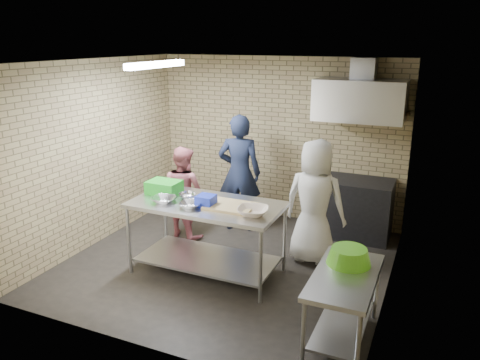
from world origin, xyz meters
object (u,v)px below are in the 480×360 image
object	(u,v)px
woman_white	(315,202)
woman_pink	(184,192)
bottle_green	(393,106)
green_basin	(349,256)
green_crate	(164,187)
blue_tub	(206,201)
prep_table	(207,238)
stove	(351,208)
bottle_red	(365,104)
side_counter	(343,308)
man_navy	(239,173)

from	to	relation	value
woman_white	woman_pink	bearing A→B (deg)	1.83
bottle_green	green_basin	bearing A→B (deg)	-90.42
green_crate	blue_tub	xyz separation A→B (m)	(0.75, -0.22, -0.02)
woman_pink	prep_table	bearing A→B (deg)	147.90
green_crate	woman_pink	bearing A→B (deg)	102.82
prep_table	woman_white	world-z (taller)	woman_white
blue_tub	woman_white	size ratio (longest dim) A/B	0.12
stove	green_crate	world-z (taller)	green_crate
bottle_red	bottle_green	world-z (taller)	bottle_red
side_counter	stove	xyz separation A→B (m)	(-0.45, 2.75, 0.08)
side_counter	stove	distance (m)	2.79
woman_pink	woman_white	xyz separation A→B (m)	(2.07, -0.05, 0.15)
bottle_red	woman_white	world-z (taller)	bottle_red
side_counter	blue_tub	distance (m)	2.11
side_counter	green_crate	distance (m)	2.86
woman_pink	woman_white	world-z (taller)	woman_white
side_counter	bottle_green	bearing A→B (deg)	90.00
green_crate	woman_pink	xyz separation A→B (m)	(-0.18, 0.81, -0.34)
green_basin	bottle_green	xyz separation A→B (m)	(0.02, 2.74, 1.18)
prep_table	woman_pink	world-z (taller)	woman_pink
green_basin	woman_pink	distance (m)	3.15
bottle_red	bottle_green	bearing A→B (deg)	0.00
prep_table	blue_tub	world-z (taller)	blue_tub
blue_tub	prep_table	bearing A→B (deg)	116.57
prep_table	side_counter	distance (m)	2.08
green_crate	bottle_green	xyz separation A→B (m)	(2.63, 2.10, 0.97)
prep_table	man_navy	world-z (taller)	man_navy
stove	bottle_green	size ratio (longest dim) A/B	8.00
prep_table	woman_pink	size ratio (longest dim) A/B	1.36
man_navy	bottle_green	bearing A→B (deg)	-175.19
side_counter	green_crate	bearing A→B (deg)	161.39
green_crate	prep_table	bearing A→B (deg)	-9.73
stove	bottle_green	bearing A→B (deg)	28.07
bottle_red	woman_pink	world-z (taller)	bottle_red
prep_table	green_crate	distance (m)	0.91
stove	woman_white	world-z (taller)	woman_white
bottle_green	woman_pink	size ratio (longest dim) A/B	0.11
green_basin	woman_pink	size ratio (longest dim) A/B	0.32
prep_table	woman_pink	bearing A→B (deg)	133.54
stove	woman_pink	size ratio (longest dim) A/B	0.84
blue_tub	side_counter	bearing A→B (deg)	-19.50
side_counter	green_basin	world-z (taller)	green_basin
stove	prep_table	bearing A→B (deg)	-126.83
prep_table	man_navy	xyz separation A→B (m)	(-0.21, 1.52, 0.45)
side_counter	stove	size ratio (longest dim) A/B	1.00
prep_table	bottle_red	size ratio (longest dim) A/B	10.71
green_basin	prep_table	bearing A→B (deg)	164.88
stove	woman_pink	distance (m)	2.61
blue_tub	bottle_red	distance (m)	2.93
blue_tub	green_basin	world-z (taller)	blue_tub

